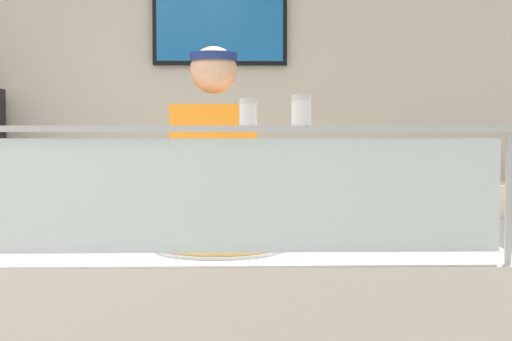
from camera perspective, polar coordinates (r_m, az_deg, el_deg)
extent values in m
cube|color=beige|center=(4.66, -2.52, 2.59)|extent=(6.50, 0.08, 2.70)
cube|color=black|center=(4.64, -2.82, 11.28)|extent=(0.83, 0.04, 0.50)
cube|color=#1966B2|center=(4.62, -2.83, 11.32)|extent=(0.78, 0.01, 0.45)
cylinder|color=#B2B5BC|center=(2.50, 19.08, -1.82)|extent=(0.02, 0.02, 0.45)
cube|color=silver|center=(2.34, -3.23, -1.98)|extent=(1.84, 0.01, 0.37)
cube|color=#B2B5BC|center=(2.33, -3.24, 3.26)|extent=(1.90, 0.06, 0.02)
cylinder|color=#9EA0A8|center=(2.68, -2.84, -6.04)|extent=(0.48, 0.48, 0.01)
cylinder|color=tan|center=(2.68, -2.84, -5.73)|extent=(0.46, 0.46, 0.02)
cylinder|color=#D65B2D|center=(2.68, -2.84, -5.47)|extent=(0.40, 0.40, 0.01)
cube|color=#ADAFB7|center=(2.66, -3.85, -5.41)|extent=(0.14, 0.29, 0.01)
cylinder|color=white|center=(2.33, -0.61, 4.35)|extent=(0.06, 0.06, 0.07)
cylinder|color=white|center=(2.33, -0.61, 4.10)|extent=(0.05, 0.05, 0.04)
cylinder|color=silver|center=(2.33, -0.61, 5.41)|extent=(0.05, 0.05, 0.02)
cylinder|color=white|center=(2.34, 3.54, 4.48)|extent=(0.06, 0.06, 0.08)
cylinder|color=red|center=(2.34, 3.54, 4.18)|extent=(0.05, 0.05, 0.05)
cylinder|color=silver|center=(2.34, 3.55, 5.67)|extent=(0.06, 0.06, 0.02)
cylinder|color=#23232D|center=(3.40, -5.16, -12.43)|extent=(0.13, 0.13, 0.95)
cylinder|color=#23232D|center=(3.39, -1.36, -12.44)|extent=(0.13, 0.13, 0.95)
cube|color=orange|center=(3.28, -3.30, 0.31)|extent=(0.38, 0.21, 0.55)
sphere|color=tan|center=(3.29, -3.32, 7.81)|extent=(0.21, 0.21, 0.21)
cylinder|color=navy|center=(3.29, -3.33, 8.81)|extent=(0.21, 0.21, 0.04)
cylinder|color=tan|center=(3.07, -0.04, -1.64)|extent=(0.08, 0.34, 0.08)
cube|color=#B7BABF|center=(4.55, 18.66, -8.93)|extent=(0.70, 0.55, 0.91)
cube|color=silver|center=(4.47, 18.66, -2.94)|extent=(0.46, 0.46, 0.04)
cube|color=silver|center=(4.47, 18.94, -2.36)|extent=(0.45, 0.45, 0.04)
cube|color=silver|center=(4.47, 18.92, -1.78)|extent=(0.44, 0.44, 0.04)
cube|color=silver|center=(4.46, 18.66, -1.21)|extent=(0.44, 0.44, 0.04)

